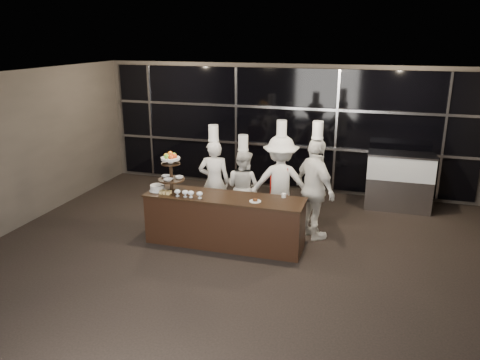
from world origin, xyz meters
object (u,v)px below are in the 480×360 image
(layer_cake, at_px, (157,188))
(chef_a, at_px, (214,181))
(chef_b, at_px, (243,186))
(chef_d, at_px, (315,189))
(display_case, at_px, (400,179))
(buffet_counter, at_px, (224,220))
(display_stand, at_px, (171,169))
(chef_c, at_px, (280,182))

(layer_cake, relative_size, chef_a, 0.15)
(chef_b, relative_size, chef_d, 0.82)
(display_case, relative_size, chef_a, 0.69)
(display_case, relative_size, chef_d, 0.63)
(buffet_counter, relative_size, display_stand, 3.81)
(display_stand, relative_size, chef_a, 0.37)
(chef_d, bearing_deg, buffet_counter, -152.71)
(buffet_counter, relative_size, chef_c, 1.34)
(display_stand, height_order, chef_d, chef_d)
(layer_cake, height_order, chef_b, chef_b)
(display_stand, bearing_deg, buffet_counter, 0.01)
(layer_cake, distance_m, chef_c, 2.34)
(buffet_counter, distance_m, chef_d, 1.74)
(chef_a, bearing_deg, buffet_counter, -61.08)
(display_case, bearing_deg, display_stand, -145.12)
(display_case, bearing_deg, buffet_counter, -137.14)
(layer_cake, distance_m, chef_a, 1.25)
(buffet_counter, distance_m, chef_c, 1.43)
(buffet_counter, xyz_separation_m, chef_b, (0.02, 1.10, 0.30))
(layer_cake, bearing_deg, chef_a, 53.83)
(layer_cake, bearing_deg, buffet_counter, 2.27)
(display_stand, xyz_separation_m, chef_b, (1.02, 1.10, -0.57))
(layer_cake, height_order, display_case, display_case)
(chef_d, bearing_deg, chef_b, 166.96)
(chef_b, bearing_deg, chef_d, -13.04)
(chef_a, height_order, chef_b, chef_a)
(chef_c, bearing_deg, chef_a, -172.94)
(layer_cake, relative_size, chef_c, 0.14)
(chef_c, bearing_deg, display_case, 36.81)
(display_stand, xyz_separation_m, chef_c, (1.77, 1.12, -0.42))
(display_stand, distance_m, chef_d, 2.62)
(chef_a, relative_size, chef_b, 1.11)
(buffet_counter, bearing_deg, chef_c, 55.51)
(display_case, bearing_deg, layer_cake, -146.34)
(buffet_counter, distance_m, display_stand, 1.33)
(buffet_counter, distance_m, layer_cake, 1.36)
(chef_b, bearing_deg, display_case, 29.58)
(buffet_counter, height_order, chef_b, chef_b)
(chef_b, distance_m, chef_d, 1.51)
(display_case, xyz_separation_m, chef_c, (-2.25, -1.69, 0.23))
(display_case, height_order, chef_c, chef_c)
(chef_a, bearing_deg, chef_d, -5.44)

